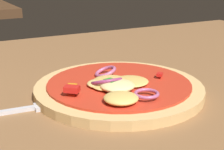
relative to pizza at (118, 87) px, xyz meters
The scene contains 3 objects.
dining_table 0.06m from the pizza, behind, with size 1.34×0.86×0.04m.
pizza is the anchor object (origin of this frame).
fork 0.15m from the pizza, behind, with size 0.20×0.03×0.01m.
Camera 1 is at (-0.15, -0.36, 0.20)m, focal length 53.36 mm.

